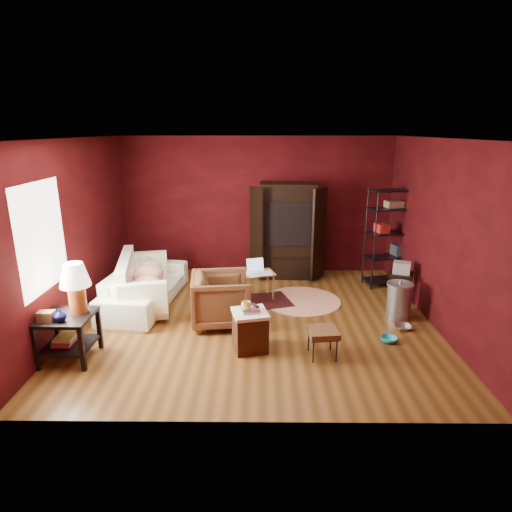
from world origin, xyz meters
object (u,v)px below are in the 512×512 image
Objects in this scene: armchair at (221,297)px; tv_armoire at (287,229)px; sofa at (145,280)px; wire_shelving at (392,234)px; laptop_desk at (257,275)px; side_table at (71,303)px; hamper at (250,330)px.

tv_armoire reaches higher than armchair.
wire_shelving is at bearing -71.24° from sofa.
armchair is 2.59m from tv_armoire.
armchair reaches higher than laptop_desk.
sofa is 1.75× the size of side_table.
laptop_desk is 0.38× the size of wire_shelving.
sofa is 1.94m from laptop_desk.
armchair is at bearing -163.65° from wire_shelving.
wire_shelving is (4.94, 2.82, 0.25)m from side_table.
side_table is 0.68× the size of tv_armoire.
wire_shelving is (4.48, 1.01, 0.58)m from sofa.
armchair is at bearing -135.54° from laptop_desk.
tv_armoire is at bearing 77.48° from hamper.
sofa is at bearing 53.86° from armchair.
wire_shelving is at bearing 44.61° from hamper.
laptop_desk is at bearing -34.85° from armchair.
side_table is 2.02× the size of hamper.
armchair is at bearing -113.30° from sofa.
hamper is at bearing -148.98° from wire_shelving.
hamper is at bearing -110.09° from laptop_desk.
side_table is at bearing 171.65° from sofa.
wire_shelving is at bearing -1.06° from laptop_desk.
side_table is 0.69× the size of wire_shelving.
side_table is (-1.84, -1.04, 0.33)m from armchair.
side_table reaches higher than armchair.
tv_armoire reaches higher than hamper.
sofa is 2.43m from hamper.
armchair is 1.38× the size of hamper.
tv_armoire is (2.52, 1.48, 0.55)m from sofa.
wire_shelving reaches higher than sofa.
armchair is 3.62m from wire_shelving.
hamper is 0.34× the size of wire_shelving.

